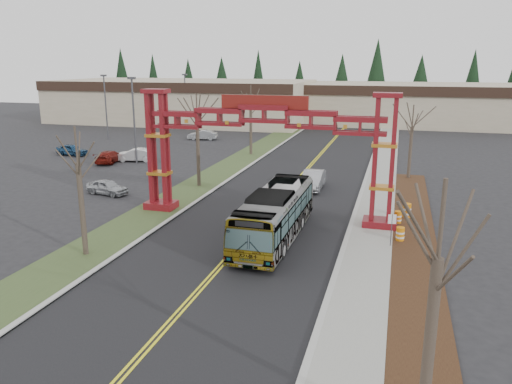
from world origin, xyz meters
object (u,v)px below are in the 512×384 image
(retail_building_east, at_px, (407,104))
(bare_tree_median_mid, at_px, (197,119))
(retail_building_west, at_px, (184,101))
(parked_car_near_b, at_px, (135,155))
(light_pole_mid, at_px, (106,102))
(street_sign, at_px, (392,224))
(gateway_arch, at_px, (264,134))
(bare_tree_right_near, at_px, (438,260))
(parked_car_far_a, at_px, (203,135))
(barrel_south, at_px, (400,235))
(barrel_mid, at_px, (398,218))
(parked_car_mid_b, at_px, (72,150))
(bare_tree_median_near, at_px, (78,163))
(light_pole_far, at_px, (185,97))
(barrel_north, at_px, (407,211))
(bare_tree_median_far, at_px, (251,105))
(silver_sedan, at_px, (313,180))
(light_pole_near, at_px, (134,114))
(parked_car_near_a, at_px, (107,187))
(transit_bus, at_px, (275,215))
(parked_car_mid_a, at_px, (110,157))
(bare_tree_right_far, at_px, (412,127))

(retail_building_east, relative_size, bare_tree_median_mid, 4.66)
(retail_building_west, height_order, parked_car_near_b, retail_building_west)
(light_pole_mid, distance_m, street_sign, 52.45)
(retail_building_west, bearing_deg, gateway_arch, -60.93)
(bare_tree_right_near, bearing_deg, street_sign, 94.28)
(parked_car_far_a, bearing_deg, street_sign, 27.37)
(barrel_south, relative_size, barrel_mid, 1.03)
(parked_car_mid_b, bearing_deg, light_pole_mid, 20.84)
(bare_tree_median_near, bearing_deg, light_pole_far, 107.74)
(retail_building_west, xyz_separation_m, bare_tree_median_near, (22.00, -63.56, 1.60))
(gateway_arch, relative_size, retail_building_east, 0.48)
(parked_car_mid_b, relative_size, barrel_south, 4.11)
(parked_car_near_b, xyz_separation_m, barrel_north, (28.97, -13.64, -0.18))
(light_pole_mid, bearing_deg, bare_tree_median_near, -59.56)
(gateway_arch, relative_size, bare_tree_median_far, 2.23)
(silver_sedan, height_order, light_pole_near, light_pole_near)
(silver_sedan, height_order, barrel_south, silver_sedan)
(silver_sedan, height_order, parked_car_near_a, silver_sedan)
(bare_tree_right_near, height_order, light_pole_mid, light_pole_mid)
(transit_bus, xyz_separation_m, light_pole_near, (-20.49, 19.53, 3.74))
(parked_car_mid_b, distance_m, street_sign, 42.61)
(parked_car_near_a, bearing_deg, bare_tree_median_far, -5.67)
(bare_tree_median_mid, height_order, street_sign, bare_tree_median_mid)
(parked_car_near_a, distance_m, parked_car_mid_b, 20.27)
(retail_building_east, relative_size, bare_tree_median_far, 4.66)
(light_pole_mid, distance_m, barrel_mid, 49.93)
(barrel_south, bearing_deg, light_pole_near, 147.33)
(gateway_arch, height_order, parked_car_near_b, gateway_arch)
(street_sign, bearing_deg, bare_tree_median_mid, 146.64)
(barrel_south, bearing_deg, transit_bus, -168.27)
(bare_tree_right_near, bearing_deg, parked_car_mid_a, 132.44)
(light_pole_near, xyz_separation_m, light_pole_mid, (-12.59, 14.48, -0.10))
(retail_building_west, height_order, silver_sedan, retail_building_west)
(parked_car_mid_a, height_order, street_sign, street_sign)
(retail_building_east, distance_m, barrel_mid, 60.91)
(transit_bus, bearing_deg, bare_tree_median_mid, 131.06)
(retail_building_west, height_order, parked_car_mid_b, retail_building_west)
(bare_tree_right_far, bearing_deg, barrel_north, -91.11)
(parked_car_mid_a, xyz_separation_m, bare_tree_right_near, (31.54, -34.50, 5.07))
(parked_car_mid_b, bearing_deg, retail_building_east, -33.40)
(retail_building_west, distance_m, barrel_south, 68.83)
(light_pole_far, bearing_deg, parked_car_near_b, -78.09)
(retail_building_east, bearing_deg, bare_tree_right_far, -90.00)
(retail_building_east, distance_m, light_pole_mid, 52.22)
(parked_car_mid_a, distance_m, barrel_south, 35.35)
(bare_tree_right_near, distance_m, street_sign, 16.71)
(bare_tree_right_near, relative_size, light_pole_near, 0.86)
(retail_building_east, height_order, light_pole_mid, light_pole_mid)
(barrel_mid, bearing_deg, retail_building_west, 126.55)
(gateway_arch, xyz_separation_m, barrel_mid, (9.16, 1.13, -5.52))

